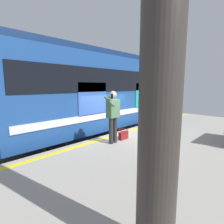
% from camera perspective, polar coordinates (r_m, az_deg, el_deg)
% --- Properties ---
extents(ground_plane, '(24.15, 24.15, 0.00)m').
position_cam_1_polar(ground_plane, '(7.34, 1.11, -14.43)').
color(ground_plane, '#4C4742').
extents(platform, '(13.53, 4.65, 1.04)m').
position_cam_1_polar(platform, '(5.94, 18.40, -15.22)').
color(platform, '#9E998E').
rests_on(platform, ground).
extents(safety_line, '(13.26, 0.16, 0.01)m').
position_cam_1_polar(safety_line, '(6.81, 3.00, -7.01)').
color(safety_line, yellow).
rests_on(safety_line, platform).
extents(track_rail_near, '(17.59, 0.08, 0.16)m').
position_cam_1_polar(track_rail_near, '(8.22, -5.84, -11.32)').
color(track_rail_near, slate).
rests_on(track_rail_near, ground).
extents(track_rail_far, '(17.59, 0.08, 0.16)m').
position_cam_1_polar(track_rail_far, '(9.30, -11.62, -9.05)').
color(track_rail_far, slate).
rests_on(track_rail_far, ground).
extents(train_carriage, '(9.73, 3.00, 4.20)m').
position_cam_1_polar(train_carriage, '(8.94, -4.00, 7.07)').
color(train_carriage, '#1E478C').
rests_on(train_carriage, ground).
extents(passenger, '(0.57, 0.55, 1.67)m').
position_cam_1_polar(passenger, '(5.52, 0.28, -0.23)').
color(passenger, '#262628').
rests_on(passenger, platform).
extents(handbag, '(0.38, 0.34, 0.34)m').
position_cam_1_polar(handbag, '(6.08, 3.74, -7.40)').
color(handbag, maroon).
rests_on(handbag, platform).
extents(station_column, '(0.40, 0.40, 4.03)m').
position_cam_1_polar(station_column, '(1.71, 15.80, 14.23)').
color(station_column, '#38332D').
rests_on(station_column, platform).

